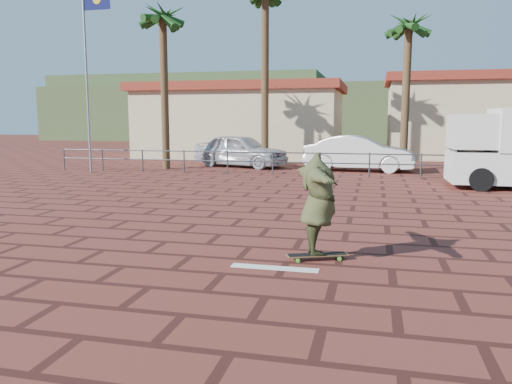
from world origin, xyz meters
TOP-DOWN VIEW (x-y plane):
  - ground at (0.00, 0.00)m, footprint 120.00×120.00m
  - paint_stripe at (0.70, -1.20)m, footprint 1.40×0.22m
  - guardrail at (0.00, 12.00)m, footprint 24.06×0.06m
  - flagpole at (-9.87, 11.00)m, footprint 1.30×0.10m
  - palm_far_left at (-7.50, 13.50)m, footprint 2.40×2.40m
  - palm_center at (3.50, 15.50)m, footprint 2.40×2.40m
  - building_west at (-6.00, 22.00)m, footprint 12.60×7.60m
  - building_east at (8.00, 24.00)m, footprint 10.60×6.60m
  - hill_front at (0.00, 50.00)m, footprint 70.00×18.00m
  - hill_back at (-22.00, 56.00)m, footprint 35.00×14.00m
  - longboard at (1.30, -0.59)m, footprint 1.04×0.59m
  - skateboarder at (1.30, -0.59)m, footprint 1.27×2.16m
  - car_silver at (-4.27, 15.23)m, footprint 5.12×3.25m
  - car_white at (1.51, 14.50)m, footprint 5.01×2.04m
  - street_sign at (7.04, 12.00)m, footprint 0.43×0.08m

SIDE VIEW (x-z plane):
  - ground at x=0.00m, z-range 0.00..0.00m
  - paint_stripe at x=0.70m, z-range 0.00..0.01m
  - longboard at x=1.30m, z-range 0.03..0.13m
  - guardrail at x=0.00m, z-range 0.18..1.18m
  - car_white at x=1.51m, z-range 0.00..1.61m
  - car_silver at x=-4.27m, z-range 0.00..1.62m
  - skateboarder at x=1.30m, z-range 0.10..1.80m
  - street_sign at x=7.04m, z-range 0.43..2.56m
  - building_west at x=-6.00m, z-range 0.03..4.53m
  - building_east at x=8.00m, z-range 0.04..5.04m
  - hill_front at x=0.00m, z-range 0.00..6.00m
  - hill_back at x=-22.00m, z-range 0.00..8.00m
  - flagpole at x=-9.87m, z-range 0.64..8.64m
  - palm_center at x=3.50m, z-range 2.49..10.24m
  - palm_far_left at x=-7.50m, z-range 2.71..10.96m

